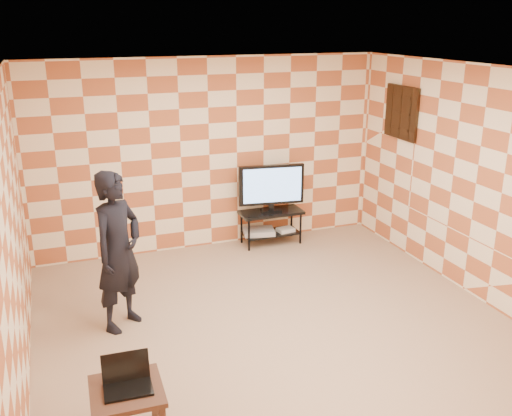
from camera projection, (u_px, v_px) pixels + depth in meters
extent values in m
plane|color=tan|center=(275.00, 324.00, 6.21)|extent=(5.00, 5.00, 0.00)
cube|color=#FFE7BC|center=(209.00, 155.00, 8.01)|extent=(5.00, 0.02, 2.70)
cube|color=#FFE7BC|center=(427.00, 324.00, 3.56)|extent=(5.00, 0.02, 2.70)
cube|color=#FFE7BC|center=(11.00, 238.00, 4.96)|extent=(0.02, 5.00, 2.70)
cube|color=#FFE7BC|center=(476.00, 184.00, 6.60)|extent=(0.02, 5.00, 2.70)
cube|color=white|center=(278.00, 71.00, 5.36)|extent=(5.00, 5.00, 0.02)
cube|color=black|center=(401.00, 112.00, 7.78)|extent=(0.04, 0.72, 0.72)
cube|color=black|center=(401.00, 112.00, 7.78)|extent=(0.04, 0.03, 0.68)
cube|color=black|center=(401.00, 112.00, 7.78)|extent=(0.04, 0.68, 0.03)
cube|color=black|center=(271.00, 212.00, 8.32)|extent=(0.92, 0.41, 0.04)
cube|color=black|center=(271.00, 233.00, 8.42)|extent=(0.82, 0.37, 0.03)
cylinder|color=black|center=(249.00, 234.00, 8.11)|extent=(0.03, 0.03, 0.50)
cylinder|color=black|center=(241.00, 227.00, 8.40)|extent=(0.03, 0.03, 0.50)
cylinder|color=black|center=(301.00, 228.00, 8.37)|extent=(0.03, 0.03, 0.50)
cylinder|color=black|center=(292.00, 220.00, 8.67)|extent=(0.03, 0.03, 0.50)
cube|color=black|center=(271.00, 210.00, 8.31)|extent=(0.30, 0.22, 0.03)
cube|color=black|center=(271.00, 207.00, 8.29)|extent=(0.08, 0.06, 0.08)
cube|color=black|center=(271.00, 185.00, 8.19)|extent=(0.95, 0.19, 0.58)
cube|color=#6D9BDC|center=(273.00, 185.00, 8.16)|extent=(0.84, 0.13, 0.50)
cube|color=#AEAEB0|center=(259.00, 232.00, 8.33)|extent=(0.50, 0.40, 0.07)
cube|color=silver|center=(286.00, 230.00, 8.43)|extent=(0.26, 0.21, 0.05)
cube|color=#3A2017|center=(126.00, 391.00, 4.32)|extent=(0.56, 0.56, 0.04)
cube|color=#3A2017|center=(96.00, 407.00, 4.53)|extent=(0.05, 0.05, 0.46)
cube|color=#3A2017|center=(154.00, 395.00, 4.67)|extent=(0.05, 0.05, 0.46)
cube|color=black|center=(128.00, 389.00, 4.29)|extent=(0.37, 0.27, 0.02)
cube|color=black|center=(125.00, 366.00, 4.37)|extent=(0.36, 0.08, 0.23)
imported|color=black|center=(118.00, 251.00, 5.93)|extent=(0.74, 0.73, 1.73)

